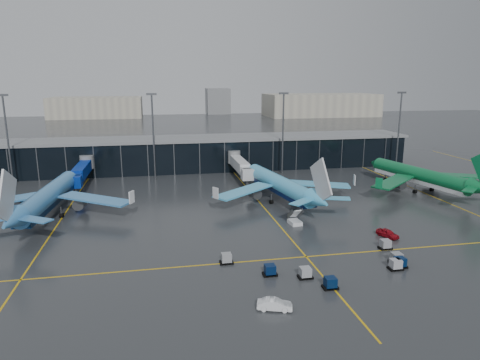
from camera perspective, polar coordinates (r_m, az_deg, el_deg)
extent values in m
plane|color=#282B2D|center=(85.50, -0.99, -6.78)|extent=(600.00, 600.00, 0.00)
cube|color=black|center=(143.87, -5.33, 3.46)|extent=(140.00, 16.00, 10.00)
cube|color=slate|center=(143.07, -5.37, 5.55)|extent=(142.00, 17.00, 0.80)
cylinder|color=#595B60|center=(136.42, -19.75, 2.28)|extent=(4.00, 4.00, 4.00)
cube|color=navy|center=(123.49, -20.61, 0.75)|extent=(3.00, 24.00, 3.00)
cylinder|color=#595B60|center=(116.98, -21.07, -1.51)|extent=(1.00, 1.00, 2.60)
cylinder|color=#595B60|center=(136.90, -0.79, 3.10)|extent=(4.00, 4.00, 4.00)
cube|color=silver|center=(124.02, 0.32, 1.66)|extent=(3.00, 24.00, 3.00)
cylinder|color=#595B60|center=(117.53, 1.04, -0.54)|extent=(1.00, 1.00, 2.60)
cylinder|color=#595B60|center=(136.52, -28.54, 4.57)|extent=(0.50, 0.50, 25.00)
cube|color=#595B60|center=(135.56, -29.13, 9.87)|extent=(3.00, 0.40, 0.60)
cylinder|color=#595B60|center=(130.21, -11.46, 5.56)|extent=(0.50, 0.50, 25.00)
cube|color=#595B60|center=(129.20, -11.72, 11.15)|extent=(3.00, 0.40, 0.60)
cylinder|color=#595B60|center=(135.91, 5.73, 6.07)|extent=(0.50, 0.50, 25.00)
cube|color=#595B60|center=(134.93, 5.86, 11.43)|extent=(3.00, 0.40, 0.60)
cylinder|color=#595B60|center=(152.27, 20.39, 6.08)|extent=(0.50, 0.50, 25.00)
cube|color=#595B60|center=(151.40, 20.78, 10.85)|extent=(3.00, 0.40, 0.60)
cube|color=#B2AD99|center=(365.18, 10.66, 9.81)|extent=(90.00, 42.00, 18.00)
cube|color=#B2AD99|center=(362.69, -18.56, 9.18)|extent=(70.00, 38.00, 16.00)
cube|color=#B2AD99|center=(383.38, -2.99, 10.46)|extent=(20.00, 20.00, 22.00)
cube|color=gold|center=(105.46, -22.13, -3.88)|extent=(0.30, 120.00, 0.02)
cube|color=gold|center=(106.08, 2.45, -2.79)|extent=(0.30, 120.00, 0.02)
cube|color=gold|center=(124.23, 23.08, -1.47)|extent=(0.30, 120.00, 0.02)
cube|color=gold|center=(74.42, 8.81, -10.07)|extent=(220.00, 0.30, 0.02)
cube|color=black|center=(73.17, 20.00, -11.02)|extent=(2.20, 1.50, 0.36)
cube|color=#999AA1|center=(72.87, 20.05, -10.47)|extent=(1.60, 1.50, 1.50)
cube|color=black|center=(74.13, 20.50, -10.74)|extent=(2.20, 1.50, 0.36)
cube|color=#041739|center=(73.83, 20.55, -10.20)|extent=(1.60, 1.50, 1.50)
cube|color=black|center=(80.89, 18.78, -8.57)|extent=(2.20, 1.50, 0.36)
cube|color=gray|center=(80.62, 18.82, -8.06)|extent=(1.60, 1.50, 1.50)
cube|color=black|center=(75.74, 20.09, -10.19)|extent=(2.20, 1.50, 0.36)
cube|color=gray|center=(75.45, 20.13, -9.65)|extent=(1.60, 1.50, 1.50)
cube|color=black|center=(67.23, 4.00, -12.42)|extent=(2.20, 1.50, 0.36)
cube|color=#04163A|center=(66.90, 4.01, -11.82)|extent=(1.60, 1.50, 1.50)
cube|color=black|center=(66.97, 8.69, -12.65)|extent=(2.20, 1.50, 0.36)
cube|color=#909398|center=(66.64, 8.71, -12.06)|extent=(1.60, 1.50, 1.50)
cube|color=black|center=(71.07, -1.82, -10.92)|extent=(2.20, 1.50, 0.36)
cube|color=gray|center=(70.76, -1.82, -10.35)|extent=(1.60, 1.50, 1.50)
cube|color=black|center=(64.58, 11.93, -13.82)|extent=(2.20, 1.50, 0.36)
cube|color=#04183B|center=(64.24, 11.96, -13.21)|extent=(1.60, 1.50, 1.50)
cube|color=silver|center=(89.84, 7.32, -5.62)|extent=(2.48, 3.39, 0.80)
cube|color=silver|center=(89.25, 7.36, -4.46)|extent=(1.85, 2.97, 2.29)
imported|color=maroon|center=(86.59, 19.08, -6.73)|extent=(3.35, 4.90, 1.55)
imported|color=white|center=(58.03, 4.64, -16.21)|extent=(4.85, 2.85, 1.51)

